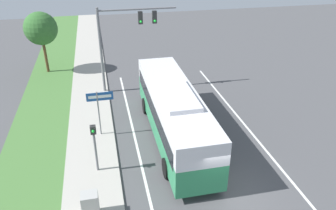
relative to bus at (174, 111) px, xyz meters
name	(u,v)px	position (x,y,z in m)	size (l,w,h in m)	color
ground_plane	(222,189)	(1.29, -4.94, -1.86)	(80.00, 80.00, 0.00)	#4C4C4F
sidewalk	(93,208)	(-4.91, -4.94, -1.80)	(2.80, 80.00, 0.12)	#ADA89E
lane_divider_near	(150,200)	(-2.31, -4.94, -1.86)	(0.14, 30.00, 0.01)	silver
lane_divider_far	(289,178)	(4.89, -4.94, -1.86)	(0.14, 30.00, 0.01)	silver
bus	(174,111)	(0.00, 0.00, 0.00)	(2.65, 11.17, 3.38)	#2D8956
signal_gantry	(123,33)	(-2.05, 7.48, 2.75)	(5.78, 0.41, 6.50)	slate
pedestrian_signal	(94,141)	(-4.60, -2.30, 0.06)	(0.28, 0.34, 2.80)	slate
street_sign	(99,104)	(-4.21, 1.17, 0.30)	(1.55, 0.08, 2.97)	slate
utility_cabinet	(90,205)	(-4.97, -5.36, -1.16)	(0.73, 0.61, 1.17)	#A8A8A3
roadside_tree	(41,29)	(-8.49, 12.63, 2.09)	(2.77, 2.77, 5.26)	brown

